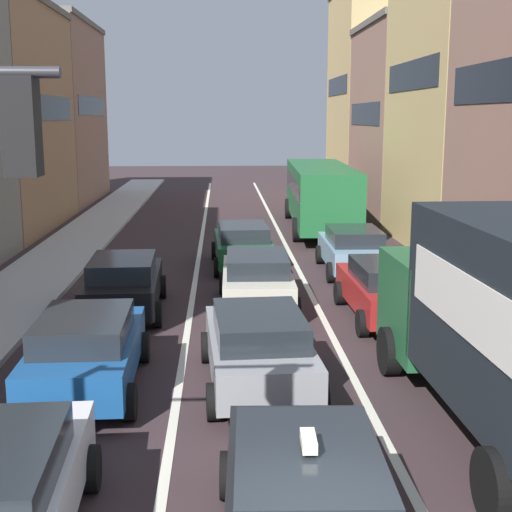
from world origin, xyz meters
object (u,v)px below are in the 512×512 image
(bus_mid_queue_primary, at_px, (320,191))
(hatchback_centre_lane_third, at_px, (257,279))
(taxi_centre_lane_front, at_px, (306,502))
(sedan_centre_lane_second, at_px, (258,347))
(wagon_left_lane_second, at_px, (86,349))
(sedan_left_lane_third, at_px, (124,283))
(coupe_centre_lane_fourth, at_px, (243,244))
(wagon_right_lane_far, at_px, (353,249))
(sedan_right_lane_behind_truck, at_px, (387,288))

(bus_mid_queue_primary, bearing_deg, hatchback_centre_lane_third, 167.69)
(taxi_centre_lane_front, relative_size, sedan_centre_lane_second, 0.99)
(wagon_left_lane_second, height_order, sedan_left_lane_third, same)
(coupe_centre_lane_fourth, bearing_deg, wagon_left_lane_second, 161.40)
(wagon_right_lane_far, relative_size, bus_mid_queue_primary, 0.41)
(wagon_left_lane_second, relative_size, coupe_centre_lane_fourth, 0.99)
(taxi_centre_lane_front, height_order, sedan_left_lane_third, taxi_centre_lane_front)
(hatchback_centre_lane_third, height_order, sedan_right_lane_behind_truck, same)
(sedan_left_lane_third, xyz_separation_m, sedan_right_lane_behind_truck, (6.70, -0.93, 0.00))
(sedan_right_lane_behind_truck, xyz_separation_m, bus_mid_queue_primary, (0.31, 14.62, 0.96))
(hatchback_centre_lane_third, bearing_deg, sedan_right_lane_behind_truck, -110.89)
(sedan_centre_lane_second, relative_size, sedan_left_lane_third, 1.01)
(sedan_centre_lane_second, bearing_deg, taxi_centre_lane_front, 179.36)
(sedan_right_lane_behind_truck, relative_size, bus_mid_queue_primary, 0.41)
(hatchback_centre_lane_third, bearing_deg, wagon_right_lane_far, -37.73)
(wagon_left_lane_second, bearing_deg, wagon_right_lane_far, -35.62)
(taxi_centre_lane_front, distance_m, sedan_left_lane_third, 11.50)
(sedan_centre_lane_second, bearing_deg, wagon_right_lane_far, -23.22)
(taxi_centre_lane_front, bearing_deg, sedan_centre_lane_second, 4.73)
(hatchback_centre_lane_third, relative_size, sedan_left_lane_third, 0.99)
(hatchback_centre_lane_third, distance_m, sedan_left_lane_third, 3.51)
(sedan_centre_lane_second, relative_size, bus_mid_queue_primary, 0.41)
(wagon_left_lane_second, xyz_separation_m, wagon_right_lane_far, (6.83, 10.00, 0.00))
(wagon_left_lane_second, bearing_deg, sedan_centre_lane_second, -91.11)
(hatchback_centre_lane_third, bearing_deg, bus_mid_queue_primary, -14.00)
(sedan_centre_lane_second, bearing_deg, bus_mid_queue_primary, -14.47)
(sedan_centre_lane_second, distance_m, coupe_centre_lane_fourth, 10.98)
(taxi_centre_lane_front, height_order, wagon_left_lane_second, taxi_centre_lane_front)
(hatchback_centre_lane_third, distance_m, wagon_right_lane_far, 5.40)
(bus_mid_queue_primary, bearing_deg, coupe_centre_lane_fourth, 157.79)
(wagon_right_lane_far, bearing_deg, hatchback_centre_lane_third, 142.42)
(taxi_centre_lane_front, relative_size, wagon_left_lane_second, 1.01)
(taxi_centre_lane_front, bearing_deg, bus_mid_queue_primary, -6.04)
(sedan_centre_lane_second, distance_m, wagon_left_lane_second, 3.20)
(taxi_centre_lane_front, height_order, hatchback_centre_lane_third, taxi_centre_lane_front)
(wagon_left_lane_second, height_order, sedan_right_lane_behind_truck, same)
(sedan_left_lane_third, xyz_separation_m, wagon_right_lane_far, (6.86, 4.57, 0.00))
(sedan_left_lane_third, relative_size, sedan_right_lane_behind_truck, 1.01)
(sedan_centre_lane_second, height_order, hatchback_centre_lane_third, same)
(sedan_left_lane_third, relative_size, wagon_right_lane_far, 1.01)
(wagon_left_lane_second, relative_size, wagon_right_lane_far, 1.00)
(sedan_left_lane_third, bearing_deg, wagon_right_lane_far, -58.53)
(hatchback_centre_lane_third, distance_m, coupe_centre_lane_fourth, 5.22)
(coupe_centre_lane_fourth, bearing_deg, sedan_right_lane_behind_truck, -154.33)
(sedan_left_lane_third, bearing_deg, wagon_left_lane_second, 178.07)
(sedan_right_lane_behind_truck, bearing_deg, wagon_right_lane_far, -2.79)
(taxi_centre_lane_front, distance_m, sedan_right_lane_behind_truck, 10.53)
(wagon_left_lane_second, bearing_deg, sedan_left_lane_third, -0.99)
(hatchback_centre_lane_third, xyz_separation_m, sedan_left_lane_third, (-3.49, -0.35, 0.00))
(sedan_left_lane_third, distance_m, sedan_right_lane_behind_truck, 6.77)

